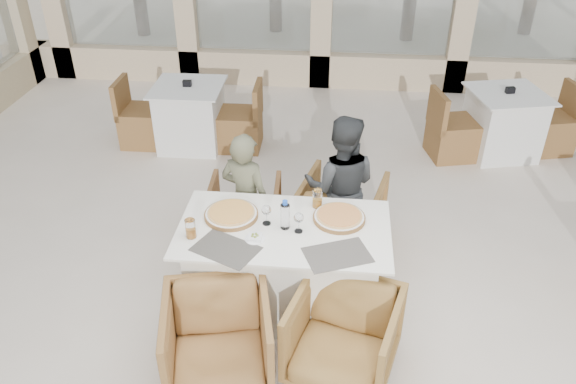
# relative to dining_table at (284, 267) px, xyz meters

# --- Properties ---
(ground) EXTENTS (80.00, 80.00, 0.00)m
(ground) POSITION_rel_dining_table_xyz_m (0.03, 0.04, -0.39)
(ground) COLOR beige
(ground) RESTS_ON ground
(perimeter_wall_far) EXTENTS (10.00, 0.34, 1.60)m
(perimeter_wall_far) POSITION_rel_dining_table_xyz_m (0.03, 4.84, 0.42)
(perimeter_wall_far) COLOR beige
(perimeter_wall_far) RESTS_ON ground
(dining_table) EXTENTS (1.60, 0.90, 0.77)m
(dining_table) POSITION_rel_dining_table_xyz_m (0.00, 0.00, 0.00)
(dining_table) COLOR white
(dining_table) RESTS_ON ground
(placemat_near_left) EXTENTS (0.53, 0.46, 0.00)m
(placemat_near_left) POSITION_rel_dining_table_xyz_m (-0.39, -0.30, 0.39)
(placemat_near_left) COLOR #524D46
(placemat_near_left) RESTS_ON dining_table
(placemat_near_right) EXTENTS (0.53, 0.45, 0.00)m
(placemat_near_right) POSITION_rel_dining_table_xyz_m (0.41, -0.29, 0.39)
(placemat_near_right) COLOR #5A544D
(placemat_near_right) RESTS_ON dining_table
(pizza_left) EXTENTS (0.47, 0.47, 0.05)m
(pizza_left) POSITION_rel_dining_table_xyz_m (-0.42, 0.11, 0.41)
(pizza_left) COLOR orange
(pizza_left) RESTS_ON dining_table
(pizza_right) EXTENTS (0.49, 0.49, 0.05)m
(pizza_right) POSITION_rel_dining_table_xyz_m (0.41, 0.15, 0.41)
(pizza_right) COLOR #CA4F1B
(pizza_right) RESTS_ON dining_table
(water_bottle) EXTENTS (0.08, 0.08, 0.24)m
(water_bottle) POSITION_rel_dining_table_xyz_m (0.01, 0.00, 0.51)
(water_bottle) COLOR #C2E9FF
(water_bottle) RESTS_ON dining_table
(wine_glass_centre) EXTENTS (0.09, 0.09, 0.18)m
(wine_glass_centre) POSITION_rel_dining_table_xyz_m (-0.14, 0.04, 0.48)
(wine_glass_centre) COLOR white
(wine_glass_centre) RESTS_ON dining_table
(wine_glass_near) EXTENTS (0.08, 0.08, 0.18)m
(wine_glass_near) POSITION_rel_dining_table_xyz_m (0.11, -0.03, 0.48)
(wine_glass_near) COLOR white
(wine_glass_near) RESTS_ON dining_table
(beer_glass_left) EXTENTS (0.10, 0.10, 0.15)m
(beer_glass_left) POSITION_rel_dining_table_xyz_m (-0.67, -0.18, 0.46)
(beer_glass_left) COLOR orange
(beer_glass_left) RESTS_ON dining_table
(beer_glass_right) EXTENTS (0.09, 0.09, 0.15)m
(beer_glass_right) POSITION_rel_dining_table_xyz_m (0.23, 0.31, 0.46)
(beer_glass_right) COLOR orange
(beer_glass_right) RESTS_ON dining_table
(olive_dish) EXTENTS (0.12, 0.12, 0.04)m
(olive_dish) POSITION_rel_dining_table_xyz_m (-0.20, -0.16, 0.41)
(olive_dish) COLOR white
(olive_dish) RESTS_ON dining_table
(armchair_far_left) EXTENTS (0.68, 0.70, 0.60)m
(armchair_far_left) POSITION_rel_dining_table_xyz_m (-0.46, 0.84, -0.08)
(armchair_far_left) COLOR brown
(armchair_far_left) RESTS_ON ground
(armchair_far_right) EXTENTS (0.87, 0.88, 0.67)m
(armchair_far_right) POSITION_rel_dining_table_xyz_m (0.44, 0.89, -0.05)
(armchair_far_right) COLOR olive
(armchair_far_right) RESTS_ON ground
(armchair_near_left) EXTENTS (0.86, 0.88, 0.67)m
(armchair_near_left) POSITION_rel_dining_table_xyz_m (-0.38, -0.76, -0.05)
(armchair_near_left) COLOR olive
(armchair_near_left) RESTS_ON ground
(armchair_near_right) EXTENTS (0.88, 0.89, 0.66)m
(armchair_near_right) POSITION_rel_dining_table_xyz_m (0.48, -0.63, -0.05)
(armchair_near_right) COLOR olive
(armchair_near_right) RESTS_ON ground
(diner_left) EXTENTS (0.53, 0.44, 1.25)m
(diner_left) POSITION_rel_dining_table_xyz_m (-0.39, 0.58, 0.24)
(diner_left) COLOR #5E5E44
(diner_left) RESTS_ON ground
(diner_right) EXTENTS (0.68, 0.54, 1.35)m
(diner_right) POSITION_rel_dining_table_xyz_m (0.41, 0.78, 0.29)
(diner_right) COLOR #313436
(diner_right) RESTS_ON ground
(bg_table_a) EXTENTS (1.65, 0.85, 0.77)m
(bg_table_a) POSITION_rel_dining_table_xyz_m (-1.43, 2.69, 0.00)
(bg_table_a) COLOR silver
(bg_table_a) RESTS_ON ground
(bg_table_b) EXTENTS (1.78, 1.18, 0.77)m
(bg_table_b) POSITION_rel_dining_table_xyz_m (2.30, 2.85, 0.00)
(bg_table_b) COLOR white
(bg_table_b) RESTS_ON ground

